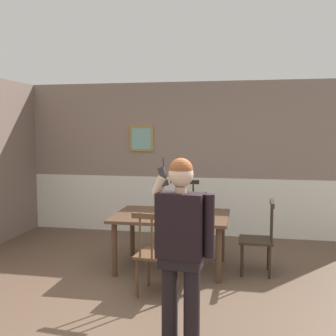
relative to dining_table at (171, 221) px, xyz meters
name	(u,v)px	position (x,y,z in m)	size (l,w,h in m)	color
ground_plane	(152,307)	(0.03, -1.24, -0.65)	(6.88, 6.88, 0.00)	brown
room_back_partition	(193,162)	(0.02, 1.89, 0.64)	(6.05, 0.17, 2.67)	gray
dining_table	(171,221)	(0.00, 0.00, 0.00)	(1.52, 1.08, 0.73)	#4C3323
chair_near_window	(259,238)	(1.14, 0.02, -0.19)	(0.43, 0.43, 0.95)	#2D2319
chair_by_doorway	(157,254)	(0.01, -0.92, -0.17)	(0.50, 0.50, 0.96)	#513823
chair_at_table_head	(182,218)	(-0.01, 0.92, -0.16)	(0.50, 0.50, 1.06)	black
person_figure	(182,241)	(0.46, -1.95, 0.28)	(0.55, 0.26, 1.63)	black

